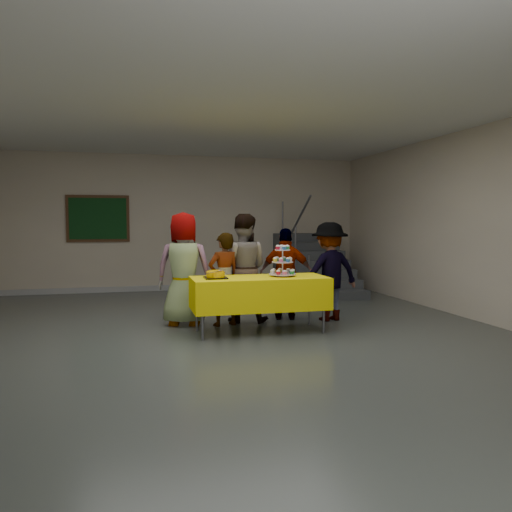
{
  "coord_description": "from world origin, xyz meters",
  "views": [
    {
      "loc": [
        -1.2,
        -6.23,
        1.54
      ],
      "look_at": [
        0.53,
        0.62,
        1.05
      ],
      "focal_mm": 35.0,
      "sensor_mm": 36.0,
      "label": 1
    }
  ],
  "objects_px": {
    "bake_table": "(260,292)",
    "bear_cake": "(216,274)",
    "schoolchild_a": "(184,269)",
    "schoolchild_b": "(224,279)",
    "schoolchild_d": "(286,274)",
    "staircase": "(312,269)",
    "cupcake_stand": "(283,264)",
    "schoolchild_c": "(242,268)",
    "schoolchild_e": "(329,271)",
    "noticeboard": "(98,219)"
  },
  "relations": [
    {
      "from": "cupcake_stand",
      "to": "staircase",
      "type": "height_order",
      "value": "staircase"
    },
    {
      "from": "schoolchild_a",
      "to": "schoolchild_b",
      "type": "xyz_separation_m",
      "value": [
        0.57,
        -0.18,
        -0.15
      ]
    },
    {
      "from": "schoolchild_d",
      "to": "noticeboard",
      "type": "xyz_separation_m",
      "value": [
        -3.03,
        3.76,
        0.88
      ]
    },
    {
      "from": "schoolchild_a",
      "to": "schoolchild_b",
      "type": "relative_size",
      "value": 1.22
    },
    {
      "from": "schoolchild_b",
      "to": "schoolchild_d",
      "type": "bearing_deg",
      "value": 177.08
    },
    {
      "from": "noticeboard",
      "to": "cupcake_stand",
      "type": "bearing_deg",
      "value": -58.8
    },
    {
      "from": "schoolchild_a",
      "to": "noticeboard",
      "type": "xyz_separation_m",
      "value": [
        -1.42,
        3.81,
        0.76
      ]
    },
    {
      "from": "schoolchild_c",
      "to": "noticeboard",
      "type": "height_order",
      "value": "noticeboard"
    },
    {
      "from": "schoolchild_e",
      "to": "noticeboard",
      "type": "distance_m",
      "value": 5.48
    },
    {
      "from": "cupcake_stand",
      "to": "bear_cake",
      "type": "distance_m",
      "value": 0.97
    },
    {
      "from": "bake_table",
      "to": "bear_cake",
      "type": "relative_size",
      "value": 5.25
    },
    {
      "from": "bear_cake",
      "to": "cupcake_stand",
      "type": "bearing_deg",
      "value": 2.02
    },
    {
      "from": "schoolchild_e",
      "to": "noticeboard",
      "type": "bearing_deg",
      "value": -56.47
    },
    {
      "from": "bake_table",
      "to": "schoolchild_d",
      "type": "relative_size",
      "value": 1.31
    },
    {
      "from": "schoolchild_a",
      "to": "schoolchild_b",
      "type": "height_order",
      "value": "schoolchild_a"
    },
    {
      "from": "schoolchild_a",
      "to": "noticeboard",
      "type": "bearing_deg",
      "value": -53.49
    },
    {
      "from": "bake_table",
      "to": "bear_cake",
      "type": "xyz_separation_m",
      "value": [
        -0.62,
        -0.01,
        0.27
      ]
    },
    {
      "from": "schoolchild_b",
      "to": "schoolchild_c",
      "type": "xyz_separation_m",
      "value": [
        0.33,
        0.21,
        0.14
      ]
    },
    {
      "from": "cupcake_stand",
      "to": "bear_cake",
      "type": "height_order",
      "value": "cupcake_stand"
    },
    {
      "from": "schoolchild_e",
      "to": "noticeboard",
      "type": "height_order",
      "value": "noticeboard"
    },
    {
      "from": "schoolchild_d",
      "to": "schoolchild_a",
      "type": "bearing_deg",
      "value": 18.3
    },
    {
      "from": "schoolchild_a",
      "to": "schoolchild_c",
      "type": "distance_m",
      "value": 0.9
    },
    {
      "from": "schoolchild_d",
      "to": "staircase",
      "type": "distance_m",
      "value": 3.31
    },
    {
      "from": "schoolchild_c",
      "to": "staircase",
      "type": "height_order",
      "value": "staircase"
    },
    {
      "from": "bake_table",
      "to": "cupcake_stand",
      "type": "xyz_separation_m",
      "value": [
        0.34,
        0.03,
        0.39
      ]
    },
    {
      "from": "schoolchild_d",
      "to": "bear_cake",
      "type": "bearing_deg",
      "value": 48.73
    },
    {
      "from": "bear_cake",
      "to": "schoolchild_e",
      "type": "relative_size",
      "value": 0.23
    },
    {
      "from": "schoolchild_d",
      "to": "schoolchild_e",
      "type": "distance_m",
      "value": 0.67
    },
    {
      "from": "schoolchild_e",
      "to": "schoolchild_d",
      "type": "bearing_deg",
      "value": -28.93
    },
    {
      "from": "schoolchild_e",
      "to": "noticeboard",
      "type": "relative_size",
      "value": 1.18
    },
    {
      "from": "schoolchild_a",
      "to": "schoolchild_d",
      "type": "bearing_deg",
      "value": -162.44
    },
    {
      "from": "schoolchild_b",
      "to": "schoolchild_e",
      "type": "xyz_separation_m",
      "value": [
        1.66,
        -0.0,
        0.08
      ]
    },
    {
      "from": "noticeboard",
      "to": "bake_table",
      "type": "bearing_deg",
      "value": -62.23
    },
    {
      "from": "cupcake_stand",
      "to": "schoolchild_b",
      "type": "relative_size",
      "value": 0.32
    },
    {
      "from": "bear_cake",
      "to": "schoolchild_c",
      "type": "distance_m",
      "value": 0.94
    },
    {
      "from": "schoolchild_c",
      "to": "schoolchild_e",
      "type": "relative_size",
      "value": 1.08
    },
    {
      "from": "bear_cake",
      "to": "schoolchild_a",
      "type": "distance_m",
      "value": 0.82
    },
    {
      "from": "schoolchild_a",
      "to": "staircase",
      "type": "relative_size",
      "value": 0.7
    },
    {
      "from": "bake_table",
      "to": "bear_cake",
      "type": "bearing_deg",
      "value": -179.45
    },
    {
      "from": "schoolchild_a",
      "to": "schoolchild_b",
      "type": "bearing_deg",
      "value": 178.21
    },
    {
      "from": "schoolchild_c",
      "to": "schoolchild_e",
      "type": "bearing_deg",
      "value": -171.14
    },
    {
      "from": "bear_cake",
      "to": "schoolchild_c",
      "type": "height_order",
      "value": "schoolchild_c"
    },
    {
      "from": "schoolchild_c",
      "to": "staircase",
      "type": "xyz_separation_m",
      "value": [
        2.24,
        2.94,
        -0.34
      ]
    },
    {
      "from": "cupcake_stand",
      "to": "schoolchild_b",
      "type": "xyz_separation_m",
      "value": [
        -0.74,
        0.52,
        -0.25
      ]
    },
    {
      "from": "schoolchild_a",
      "to": "schoolchild_d",
      "type": "xyz_separation_m",
      "value": [
        1.6,
        0.04,
        -0.12
      ]
    },
    {
      "from": "staircase",
      "to": "schoolchild_a",
      "type": "bearing_deg",
      "value": -136.49
    },
    {
      "from": "cupcake_stand",
      "to": "bear_cake",
      "type": "relative_size",
      "value": 1.24
    },
    {
      "from": "schoolchild_c",
      "to": "schoolchild_e",
      "type": "height_order",
      "value": "schoolchild_c"
    },
    {
      "from": "schoolchild_e",
      "to": "noticeboard",
      "type": "xyz_separation_m",
      "value": [
        -3.66,
        3.99,
        0.84
      ]
    },
    {
      "from": "schoolchild_b",
      "to": "staircase",
      "type": "distance_m",
      "value": 4.07
    }
  ]
}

